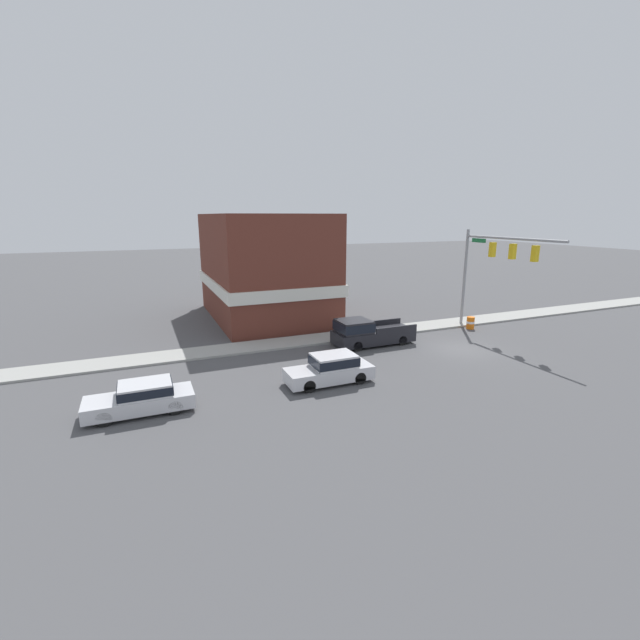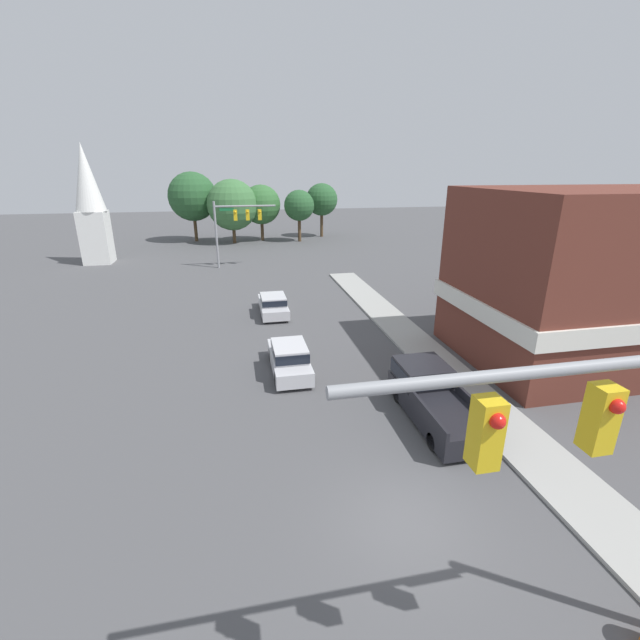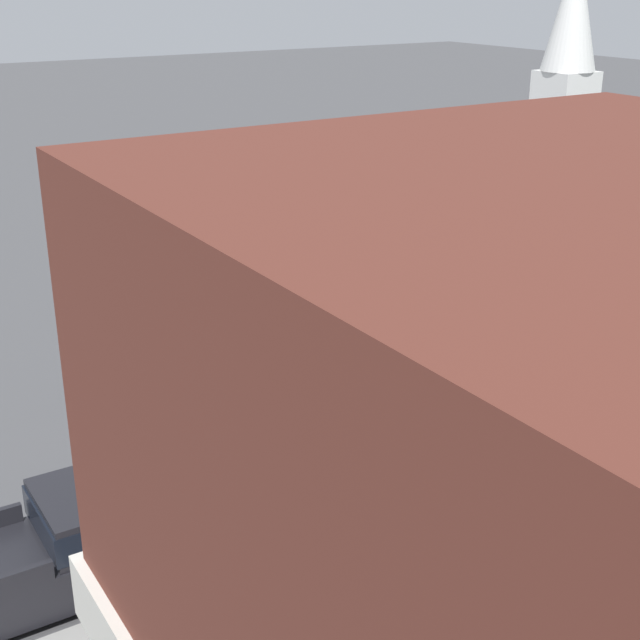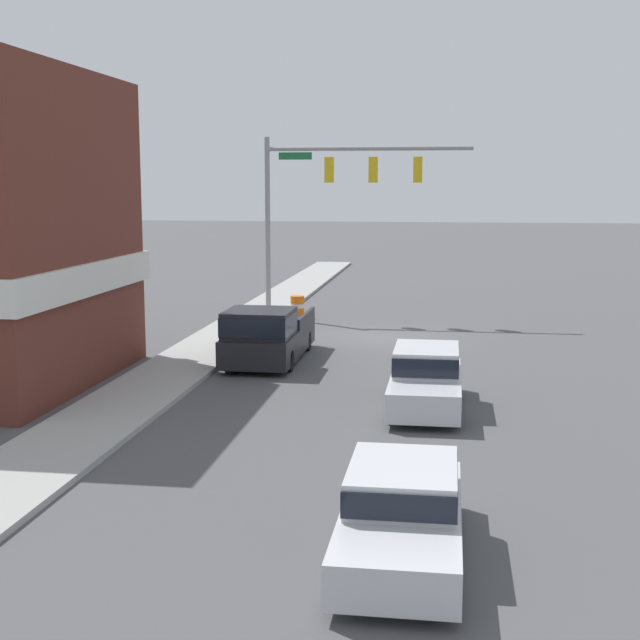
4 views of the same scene
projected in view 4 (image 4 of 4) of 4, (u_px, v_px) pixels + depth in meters
ground_plane at (381, 337)px, 33.17m from camera, size 200.00×200.00×0.00m
sidewalk_curb at (232, 332)px, 33.98m from camera, size 2.40×60.00×0.14m
near_signal_assembly at (335, 184)px, 37.02m from camera, size 8.64×0.49×7.59m
car_lead at (426, 377)px, 22.64m from camera, size 1.75×4.61×1.55m
car_second_ahead at (402, 509)px, 13.65m from camera, size 1.79×4.61×1.39m
pickup_truck_parked at (266, 335)px, 28.28m from camera, size 2.11×5.56×1.85m
construction_barrel at (297, 307)px, 37.82m from camera, size 0.60×0.60×0.95m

